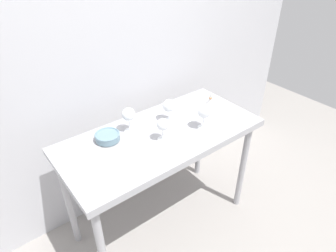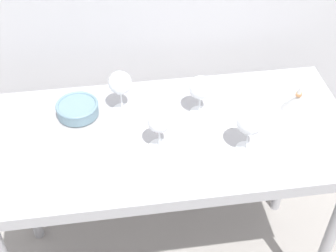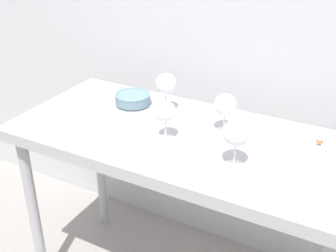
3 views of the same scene
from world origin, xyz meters
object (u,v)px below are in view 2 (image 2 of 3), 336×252
decanter_funnel (297,103)px  wine_glass_near_right (250,122)px  tasting_bowl (77,109)px  wine_glass_far_right (200,89)px  tasting_sheet_upper (237,107)px  wine_glass_far_left (120,84)px  wine_glass_near_center (159,123)px

decanter_funnel → wine_glass_near_right: bearing=-143.5°
tasting_bowl → wine_glass_far_right: bearing=-6.4°
tasting_bowl → decanter_funnel: decanter_funnel is taller
tasting_sheet_upper → wine_glass_far_left: bearing=165.4°
wine_glass_far_right → tasting_bowl: 0.48m
wine_glass_far_left → tasting_bowl: 0.20m
wine_glass_far_right → decanter_funnel: wine_glass_far_right is taller
wine_glass_near_right → wine_glass_near_center: wine_glass_near_right is taller
wine_glass_far_left → decanter_funnel: (0.67, -0.10, -0.09)m
wine_glass_near_right → decanter_funnel: 0.32m
wine_glass_far_right → tasting_bowl: wine_glass_far_right is taller
wine_glass_near_right → tasting_bowl: wine_glass_near_right is taller
tasting_sheet_upper → wine_glass_near_center: bearing=-160.8°
wine_glass_near_right → tasting_bowl: (-0.60, 0.28, -0.10)m
tasting_sheet_upper → tasting_bowl: 0.62m
wine_glass_far_left → decanter_funnel: bearing=-8.1°
wine_glass_near_center → wine_glass_far_right: (0.18, 0.17, 0.00)m
wine_glass_far_right → tasting_bowl: bearing=173.6°
wine_glass_near_right → wine_glass_far_left: 0.51m
wine_glass_far_right → tasting_bowl: size_ratio=1.02×
decanter_funnel → wine_glass_far_right: bearing=173.9°
wine_glass_far_left → decanter_funnel: size_ratio=1.49×
wine_glass_far_left → tasting_sheet_upper: (0.45, -0.05, -0.13)m
wine_glass_near_center → decanter_funnel: 0.57m
tasting_bowl → tasting_sheet_upper: bearing=-4.0°
wine_glass_far_right → decanter_funnel: size_ratio=1.39×
wine_glass_near_right → tasting_sheet_upper: bearing=83.9°
wine_glass_far_right → tasting_sheet_upper: (0.15, 0.01, -0.12)m
wine_glass_near_center → tasting_bowl: wine_glass_near_center is taller
wine_glass_near_right → tasting_sheet_upper: (0.02, 0.23, -0.13)m
wine_glass_far_left → tasting_sheet_upper: size_ratio=0.83×
tasting_bowl → wine_glass_near_center: bearing=-37.0°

